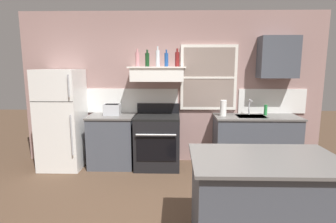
% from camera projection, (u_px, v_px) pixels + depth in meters
% --- Properties ---
extents(back_wall, '(5.40, 0.11, 2.70)m').
position_uv_depth(back_wall, '(174.00, 88.00, 4.88)').
color(back_wall, gray).
rests_on(back_wall, ground_plane).
extents(refrigerator, '(0.70, 0.72, 1.70)m').
position_uv_depth(refrigerator, '(62.00, 119.00, 4.64)').
color(refrigerator, white).
rests_on(refrigerator, ground_plane).
extents(counter_left_of_stove, '(0.79, 0.63, 0.91)m').
position_uv_depth(counter_left_of_stove, '(112.00, 141.00, 4.74)').
color(counter_left_of_stove, '#474C56').
rests_on(counter_left_of_stove, ground_plane).
extents(toaster, '(0.30, 0.20, 0.19)m').
position_uv_depth(toaster, '(112.00, 109.00, 4.68)').
color(toaster, silver).
rests_on(toaster, counter_left_of_stove).
extents(stove_range, '(0.76, 0.69, 1.09)m').
position_uv_depth(stove_range, '(157.00, 141.00, 4.68)').
color(stove_range, black).
rests_on(stove_range, ground_plane).
extents(range_hood_shelf, '(0.96, 0.52, 0.24)m').
position_uv_depth(range_hood_shelf, '(157.00, 74.00, 4.58)').
color(range_hood_shelf, white).
extents(bottle_rose_pink, '(0.07, 0.07, 0.29)m').
position_uv_depth(bottle_rose_pink, '(137.00, 59.00, 4.53)').
color(bottle_rose_pink, '#C67F84').
rests_on(bottle_rose_pink, range_hood_shelf).
extents(bottle_dark_green_wine, '(0.07, 0.07, 0.28)m').
position_uv_depth(bottle_dark_green_wine, '(147.00, 59.00, 4.55)').
color(bottle_dark_green_wine, '#143819').
rests_on(bottle_dark_green_wine, range_hood_shelf).
extents(bottle_clear_tall, '(0.06, 0.06, 0.33)m').
position_uv_depth(bottle_clear_tall, '(158.00, 58.00, 4.50)').
color(bottle_clear_tall, silver).
rests_on(bottle_clear_tall, range_hood_shelf).
extents(bottle_blue_liqueur, '(0.07, 0.07, 0.28)m').
position_uv_depth(bottle_blue_liqueur, '(166.00, 59.00, 4.50)').
color(bottle_blue_liqueur, '#1E478C').
rests_on(bottle_blue_liqueur, range_hood_shelf).
extents(bottle_red_label_wine, '(0.07, 0.07, 0.29)m').
position_uv_depth(bottle_red_label_wine, '(177.00, 59.00, 4.48)').
color(bottle_red_label_wine, maroon).
rests_on(bottle_red_label_wine, range_hood_shelf).
extents(counter_right_with_sink, '(1.43, 0.63, 0.91)m').
position_uv_depth(counter_right_with_sink, '(255.00, 142.00, 4.68)').
color(counter_right_with_sink, '#474C56').
rests_on(counter_right_with_sink, ground_plane).
extents(sink_faucet, '(0.03, 0.17, 0.28)m').
position_uv_depth(sink_faucet, '(250.00, 105.00, 4.67)').
color(sink_faucet, silver).
rests_on(sink_faucet, counter_right_with_sink).
extents(paper_towel_roll, '(0.11, 0.11, 0.27)m').
position_uv_depth(paper_towel_roll, '(223.00, 108.00, 4.59)').
color(paper_towel_roll, white).
rests_on(paper_towel_roll, counter_right_with_sink).
extents(dish_soap_bottle, '(0.06, 0.06, 0.18)m').
position_uv_depth(dish_soap_bottle, '(266.00, 110.00, 4.68)').
color(dish_soap_bottle, '#268C3F').
rests_on(dish_soap_bottle, counter_right_with_sink).
extents(kitchen_island, '(1.40, 0.90, 0.91)m').
position_uv_depth(kitchen_island, '(263.00, 203.00, 2.58)').
color(kitchen_island, '#474C56').
rests_on(kitchen_island, ground_plane).
extents(upper_cabinet_right, '(0.64, 0.32, 0.70)m').
position_uv_depth(upper_cabinet_right, '(278.00, 57.00, 4.57)').
color(upper_cabinet_right, '#474C56').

